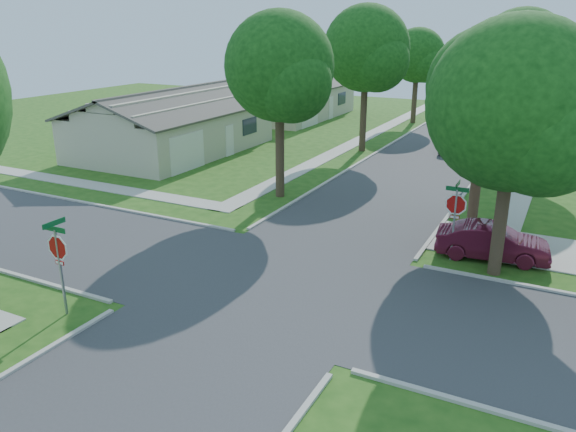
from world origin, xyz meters
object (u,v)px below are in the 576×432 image
Objects in this scene: stop_sign_ne at (456,208)px; car_driveway at (492,242)px; house_nw_far at (288,100)px; tree_e_far at (539,55)px; car_curb_west at (472,106)px; car_curb_east at (458,141)px; tree_w_near at (281,72)px; stop_sign_sw at (58,252)px; tree_w_mid at (367,53)px; tree_e_mid at (521,60)px; tree_w_far at (418,58)px; tree_ne_corner at (517,113)px; tree_e_near at (488,93)px; house_nw_near at (174,129)px.

car_driveway is (1.30, 0.80, -1.37)m from stop_sign_ne.
house_nw_far is at bearing 32.85° from car_driveway.
tree_e_far is 2.06× the size of car_curb_west.
car_driveway is 0.95× the size of car_curb_east.
car_driveway is at bearing -18.23° from tree_w_near.
tree_w_mid is at bearing 89.87° from stop_sign_sw.
tree_w_near is at bearing -128.08° from tree_e_mid.
tree_w_mid reaches higher than stop_sign_sw.
tree_w_mid reaches higher than car_driveway.
tree_w_far is at bearing 124.39° from car_curb_east.
tree_ne_corner is (1.60, -16.80, -0.66)m from tree_e_mid.
stop_sign_sw is 14.64m from tree_ne_corner.
tree_ne_corner is 5.11m from car_driveway.
house_nw_far is at bearing 152.09° from tree_e_mid.
tree_w_near is 12.01m from tree_w_mid.
tree_e_near is at bearing -90.00° from tree_e_far.
tree_ne_corner is at bearing -71.47° from tree_e_near.
tree_e_far is 11.78m from car_curb_west.
car_curb_west is (3.44, 33.64, -5.50)m from tree_w_near.
tree_e_near is at bearing -0.00° from tree_w_near.
house_nw_far is 18.25m from car_curb_west.
tree_w_mid is at bearing -89.95° from tree_w_far.
tree_w_far is 1.90× the size of car_curb_west.
tree_e_far is at bearing 117.41° from car_curb_west.
tree_ne_corner reaches higher than house_nw_far.
tree_w_near is at bearing -63.73° from house_nw_far.
car_curb_west is at bearing 35.75° from house_nw_far.
car_driveway is (10.64, -3.51, -5.46)m from tree_w_near.
car_curb_east is at bearing 68.21° from tree_w_near.
house_nw_far is at bearing 135.93° from tree_w_mid.
car_curb_east is (-5.16, 19.42, -4.87)m from tree_ne_corner.
tree_e_far is 28.49m from house_nw_near.
tree_ne_corner reaches higher than stop_sign_ne.
tree_w_far is 12.19m from house_nw_far.
stop_sign_ne is at bearing -60.20° from tree_w_mid.
car_driveway is at bearing -69.51° from tree_w_far.
tree_e_mid is 1.06× the size of tree_ne_corner.
car_curb_west is at bearing 61.86° from house_nw_near.
car_curb_east is 19.17m from car_curb_west.
house_nw_far is at bearing -169.95° from tree_w_far.
tree_e_near is 0.90× the size of tree_e_mid.
car_curb_west is at bearing 100.03° from tree_e_near.
house_nw_far is (-11.34, -2.01, -3.99)m from tree_w_far.
tree_e_far is at bearing 42.50° from house_nw_near.
tree_w_far is at bearing 10.05° from house_nw_far.
tree_e_far reaches higher than tree_ne_corner.
tree_w_near reaches higher than house_nw_near.
stop_sign_sw is at bearing -103.73° from tree_e_far.
house_nw_near is 23.97m from car_driveway.
stop_sign_ne is at bearing -90.68° from tree_e_near.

